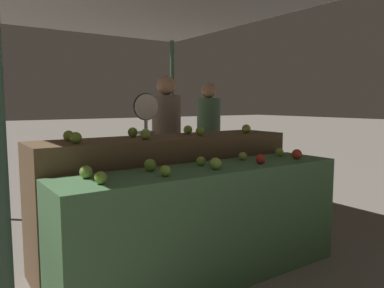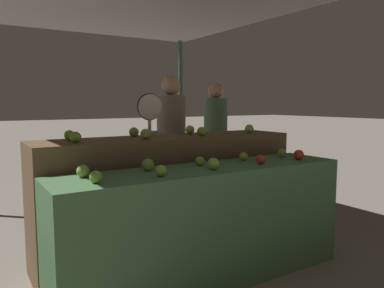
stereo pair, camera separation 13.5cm
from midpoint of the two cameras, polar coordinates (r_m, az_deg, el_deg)
name	(u,v)px [view 2 (the right image)]	position (r m, az deg, el deg)	size (l,w,h in m)	color
ground_plane	(206,280)	(3.14, 3.52, -19.94)	(60.00, 60.00, 0.00)	gray
market_canopy	(146,7)	(3.83, -5.99, 20.11)	(3.27, 4.05, 2.42)	#33513D
display_counter_front	(207,225)	(2.97, 3.58, -12.16)	(2.37, 0.55, 0.89)	#4C7A4C
display_counter_back	(169,196)	(3.43, -2.31, -7.95)	(2.37, 0.55, 1.09)	brown
apple_front_0	(96,177)	(2.35, -12.87, -4.92)	(0.08, 0.08, 0.08)	#84AD3D
apple_front_1	(161,171)	(2.51, -3.17, -4.08)	(0.08, 0.08, 0.08)	#84AD3D
apple_front_2	(213,164)	(2.76, 4.68, -3.02)	(0.09, 0.09, 0.09)	#8EB247
apple_front_3	(260,159)	(3.05, 11.63, -2.33)	(0.08, 0.08, 0.08)	#B72D23
apple_front_4	(299,155)	(3.38, 17.07, -1.59)	(0.09, 0.09, 0.09)	red
apple_front_5	(83,171)	(2.55, -14.84, -4.03)	(0.09, 0.09, 0.09)	#8EB247
apple_front_6	(148,165)	(2.72, -5.33, -3.17)	(0.09, 0.09, 0.09)	#7AA338
apple_front_7	(200,161)	(2.93, 2.61, -2.63)	(0.07, 0.07, 0.07)	#84AD3D
apple_front_8	(243,157)	(3.22, 9.05, -1.90)	(0.07, 0.07, 0.07)	#8EB247
apple_front_9	(282,153)	(3.53, 14.59, -1.29)	(0.08, 0.08, 0.08)	#8EB247
apple_back_0	(75,137)	(2.90, -16.07, 0.99)	(0.09, 0.09, 0.09)	#7AA338
apple_back_1	(146,134)	(3.10, -5.85, 1.53)	(0.09, 0.09, 0.09)	#8EB247
apple_back_2	(202,131)	(3.37, 2.61, 1.92)	(0.08, 0.08, 0.08)	#7AA338
apple_back_3	(249,129)	(3.75, 9.75, 2.29)	(0.09, 0.09, 0.09)	#8EB247
apple_back_4	(69,135)	(3.10, -16.99, 1.27)	(0.08, 0.08, 0.08)	#84AD3D
apple_back_5	(134,132)	(3.31, -7.69, 1.80)	(0.09, 0.09, 0.09)	#7AA338
apple_back_6	(190,130)	(3.57, 0.78, 2.17)	(0.09, 0.09, 0.09)	#8EB247
produce_scale	(150,132)	(3.96, -5.43, 1.85)	(0.28, 0.20, 1.49)	#99999E
person_vendor_at_scale	(171,137)	(4.38, -2.30, 1.07)	(0.44, 0.44, 1.70)	#2D2D38
person_customer_left	(216,132)	(5.39, 4.33, 1.85)	(0.39, 0.39, 1.67)	#2D2D38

